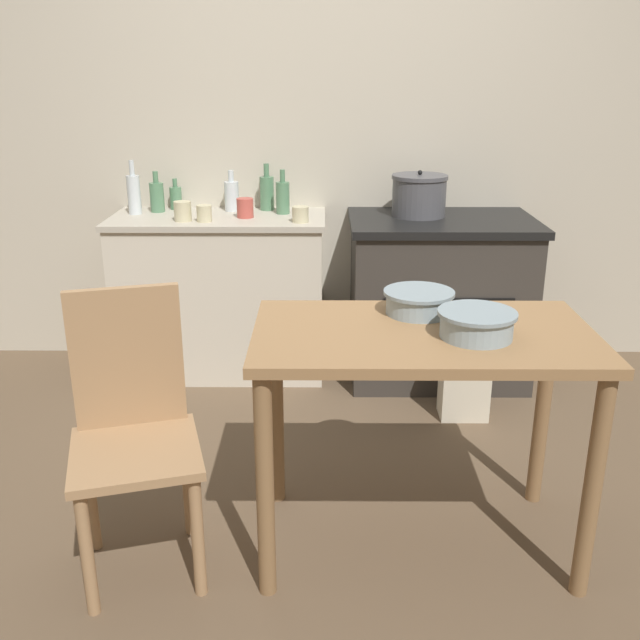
# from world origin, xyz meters

# --- Properties ---
(ground_plane) EXTENTS (14.00, 14.00, 0.00)m
(ground_plane) POSITION_xyz_m (0.00, 0.00, 0.00)
(ground_plane) COLOR brown
(wall_back) EXTENTS (8.00, 0.07, 2.55)m
(wall_back) POSITION_xyz_m (0.00, 1.58, 1.27)
(wall_back) COLOR beige
(wall_back) RESTS_ON ground_plane
(counter_cabinet) EXTENTS (1.12, 0.54, 0.86)m
(counter_cabinet) POSITION_xyz_m (-0.54, 1.29, 0.43)
(counter_cabinet) COLOR beige
(counter_cabinet) RESTS_ON ground_plane
(stove) EXTENTS (0.95, 0.67, 0.86)m
(stove) POSITION_xyz_m (0.63, 1.23, 0.43)
(stove) COLOR #38332D
(stove) RESTS_ON ground_plane
(work_table) EXTENTS (1.09, 0.62, 0.80)m
(work_table) POSITION_xyz_m (0.34, -0.25, 0.67)
(work_table) COLOR #997047
(work_table) RESTS_ON ground_plane
(chair) EXTENTS (0.49, 0.49, 0.94)m
(chair) POSITION_xyz_m (-0.60, -0.34, 0.50)
(chair) COLOR #A87F56
(chair) RESTS_ON ground_plane
(flour_sack) EXTENTS (0.23, 0.16, 0.41)m
(flour_sack) POSITION_xyz_m (0.69, 0.72, 0.21)
(flour_sack) COLOR beige
(flour_sack) RESTS_ON ground_plane
(stock_pot) EXTENTS (0.29, 0.29, 0.24)m
(stock_pot) POSITION_xyz_m (0.51, 1.30, 0.97)
(stock_pot) COLOR #4C4C51
(stock_pot) RESTS_ON stove
(mixing_bowl_large) EXTENTS (0.24, 0.24, 0.08)m
(mixing_bowl_large) POSITION_xyz_m (0.34, -0.08, 0.84)
(mixing_bowl_large) COLOR #93A8B2
(mixing_bowl_large) RESTS_ON work_table
(mixing_bowl_small) EXTENTS (0.25, 0.25, 0.08)m
(mixing_bowl_small) POSITION_xyz_m (0.49, -0.31, 0.85)
(mixing_bowl_small) COLOR #93A8B2
(mixing_bowl_small) RESTS_ON work_table
(bottle_far_left) EXTENTS (0.07, 0.07, 0.23)m
(bottle_far_left) POSITION_xyz_m (-0.20, 1.37, 0.95)
(bottle_far_left) COLOR #517F5B
(bottle_far_left) RESTS_ON counter_cabinet
(bottle_left) EXTENTS (0.07, 0.07, 0.17)m
(bottle_left) POSITION_xyz_m (-0.79, 1.49, 0.93)
(bottle_left) COLOR #517F5B
(bottle_left) RESTS_ON counter_cabinet
(bottle_mid_left) EXTENTS (0.07, 0.07, 0.22)m
(bottle_mid_left) POSITION_xyz_m (-0.88, 1.41, 0.95)
(bottle_mid_left) COLOR #517F5B
(bottle_mid_left) RESTS_ON counter_cabinet
(bottle_center_left) EXTENTS (0.08, 0.08, 0.22)m
(bottle_center_left) POSITION_xyz_m (-0.48, 1.44, 0.95)
(bottle_center_left) COLOR silver
(bottle_center_left) RESTS_ON counter_cabinet
(bottle_center) EXTENTS (0.07, 0.07, 0.28)m
(bottle_center) POSITION_xyz_m (-0.98, 1.35, 0.97)
(bottle_center) COLOR silver
(bottle_center) RESTS_ON counter_cabinet
(bottle_center_right) EXTENTS (0.08, 0.08, 0.25)m
(bottle_center_right) POSITION_xyz_m (-0.29, 1.47, 0.96)
(bottle_center_right) COLOR #517F5B
(bottle_center_right) RESTS_ON counter_cabinet
(cup_mid_right) EXTENTS (0.09, 0.09, 0.10)m
(cup_mid_right) POSITION_xyz_m (-0.70, 1.17, 0.91)
(cup_mid_right) COLOR beige
(cup_mid_right) RESTS_ON counter_cabinet
(cup_right) EXTENTS (0.08, 0.08, 0.08)m
(cup_right) POSITION_xyz_m (-0.59, 1.15, 0.90)
(cup_right) COLOR beige
(cup_right) RESTS_ON counter_cabinet
(cup_far_right) EXTENTS (0.09, 0.09, 0.10)m
(cup_far_right) POSITION_xyz_m (-0.39, 1.26, 0.91)
(cup_far_right) COLOR #B74C42
(cup_far_right) RESTS_ON counter_cabinet
(cup_end_right) EXTENTS (0.08, 0.08, 0.08)m
(cup_end_right) POSITION_xyz_m (-0.10, 1.14, 0.90)
(cup_end_right) COLOR beige
(cup_end_right) RESTS_ON counter_cabinet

